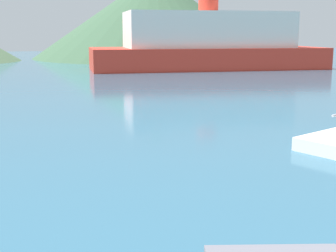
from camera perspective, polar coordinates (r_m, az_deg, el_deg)
name	(u,v)px	position (r m, az deg, el deg)	size (l,w,h in m)	color
ferry_distant	(208,44)	(60.75, 4.87, 9.93)	(30.33, 12.44, 8.72)	red
hill_central	(155,16)	(89.15, -1.62, 13.28)	(44.88, 44.88, 15.24)	#38563D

